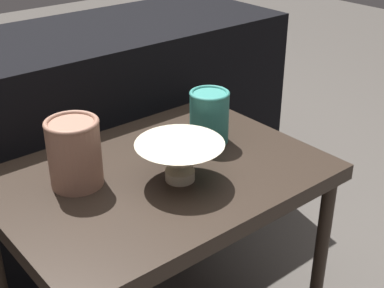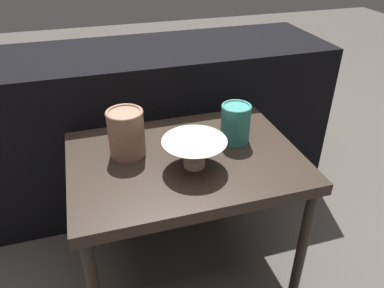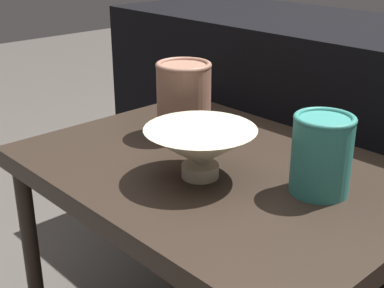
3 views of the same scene
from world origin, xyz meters
TOP-DOWN VIEW (x-y plane):
  - ground_plane at (0.00, 0.00)m, footprint 8.00×8.00m
  - table at (0.00, 0.00)m, footprint 0.77×0.56m
  - couch_backdrop at (0.00, 0.57)m, footprint 1.61×0.50m
  - bowl at (0.01, -0.06)m, footprint 0.21×0.21m
  - vase_textured_left at (-0.18, 0.07)m, footprint 0.12×0.12m
  - vase_colorful_right at (0.20, 0.05)m, footprint 0.10×0.10m

SIDE VIEW (x-z plane):
  - ground_plane at x=0.00m, z-range 0.00..0.00m
  - couch_backdrop at x=0.00m, z-range 0.00..0.73m
  - table at x=0.00m, z-range 0.21..0.74m
  - bowl at x=0.01m, z-range 0.54..0.63m
  - vase_colorful_right at x=0.20m, z-range 0.53..0.67m
  - vase_textured_left at x=-0.18m, z-range 0.53..0.69m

